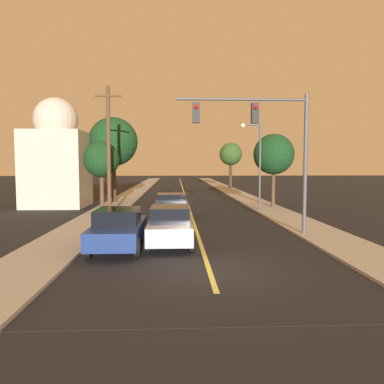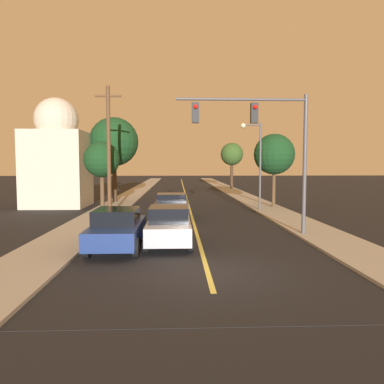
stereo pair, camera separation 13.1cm
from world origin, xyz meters
The scene contains 15 objects.
ground_plane centered at (0.00, 0.00, 0.00)m, with size 200.00×200.00×0.00m, color black.
road_surface centered at (0.00, 36.00, 0.01)m, with size 9.08×80.00×0.01m.
sidewalk_left centered at (-5.79, 36.00, 0.06)m, with size 2.50×80.00×0.12m.
sidewalk_right centered at (5.79, 36.00, 0.06)m, with size 2.50×80.00×0.12m.
car_near_lane_front centered at (-1.27, 3.76, 0.81)m, with size 1.88×3.96×1.62m.
car_near_lane_second centered at (-1.27, 11.75, 0.81)m, with size 2.11×3.98×1.53m.
car_outer_lane_front centered at (-3.27, 3.21, 0.83)m, with size 1.94×4.60×1.61m.
traffic_signal_mast centered at (3.00, 5.66, 4.73)m, with size 6.02×0.42×6.38m.
streetlamp_right centered at (4.53, 14.66, 4.08)m, with size 1.48×0.36×6.08m.
utility_pole_left centered at (-5.14, 12.03, 4.27)m, with size 1.60×0.24×7.98m.
tree_left_near centered at (-6.33, 21.11, 5.23)m, with size 4.18×4.18×7.23m.
tree_left_far centered at (-6.09, 14.57, 3.63)m, with size 2.46×2.46×4.77m.
tree_right_near centered at (6.37, 16.58, 4.07)m, with size 3.06×3.06×5.50m.
tree_right_far centered at (6.47, 39.08, 4.66)m, with size 3.04×3.04×6.12m.
domed_building_left centered at (-10.30, 18.45, 3.86)m, with size 4.53×4.53×8.48m.
Camera 1 is at (-1.06, -11.33, 3.32)m, focal length 35.00 mm.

